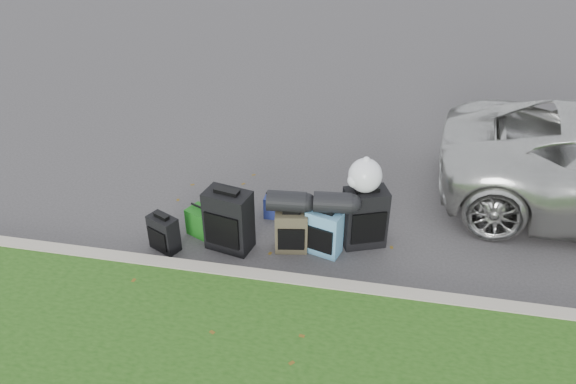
% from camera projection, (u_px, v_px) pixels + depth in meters
% --- Properties ---
extents(ground, '(120.00, 120.00, 0.00)m').
position_uv_depth(ground, '(293.00, 236.00, 7.44)').
color(ground, '#383535').
rests_on(ground, ground).
extents(curb, '(120.00, 0.18, 0.15)m').
position_uv_depth(curb, '(277.00, 281.00, 6.57)').
color(curb, '#9E937F').
rests_on(curb, ground).
extents(suitcase_small_black, '(0.43, 0.35, 0.48)m').
position_uv_depth(suitcase_small_black, '(164.00, 233.00, 7.09)').
color(suitcase_small_black, black).
rests_on(suitcase_small_black, ground).
extents(suitcase_large_black_left, '(0.63, 0.45, 0.82)m').
position_uv_depth(suitcase_large_black_left, '(229.00, 220.00, 7.04)').
color(suitcase_large_black_left, black).
rests_on(suitcase_large_black_left, ground).
extents(suitcase_olive, '(0.44, 0.32, 0.56)m').
position_uv_depth(suitcase_olive, '(291.00, 231.00, 7.06)').
color(suitcase_olive, '#363121').
rests_on(suitcase_olive, ground).
extents(suitcase_teal, '(0.48, 0.36, 0.60)m').
position_uv_depth(suitcase_teal, '(324.00, 232.00, 7.00)').
color(suitcase_teal, teal).
rests_on(suitcase_teal, ground).
extents(suitcase_large_black_right, '(0.61, 0.49, 0.80)m').
position_uv_depth(suitcase_large_black_right, '(365.00, 218.00, 7.10)').
color(suitcase_large_black_right, black).
rests_on(suitcase_large_black_right, ground).
extents(tote_green, '(0.41, 0.38, 0.38)m').
position_uv_depth(tote_green, '(201.00, 221.00, 7.40)').
color(tote_green, '#186316').
rests_on(tote_green, ground).
extents(tote_navy, '(0.30, 0.24, 0.32)m').
position_uv_depth(tote_navy, '(276.00, 206.00, 7.76)').
color(tote_navy, navy).
rests_on(tote_navy, ground).
extents(duffel_left, '(0.51, 0.30, 0.26)m').
position_uv_depth(duffel_left, '(287.00, 201.00, 6.89)').
color(duffel_left, black).
rests_on(duffel_left, suitcase_olive).
extents(duffel_right, '(0.49, 0.30, 0.26)m').
position_uv_depth(duffel_right, '(333.00, 203.00, 6.79)').
color(duffel_right, black).
rests_on(duffel_right, suitcase_teal).
extents(trash_bag, '(0.41, 0.41, 0.41)m').
position_uv_depth(trash_bag, '(365.00, 175.00, 6.80)').
color(trash_bag, white).
rests_on(trash_bag, suitcase_large_black_right).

